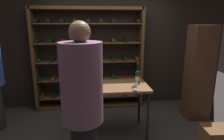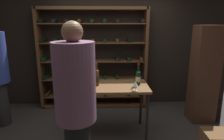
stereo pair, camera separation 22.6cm
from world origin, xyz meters
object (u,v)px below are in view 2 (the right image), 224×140
(tasting_table, at_px, (112,91))
(wine_bottle_black_capsule, at_px, (138,78))
(wine_rack, at_px, (93,59))
(display_cabinet, at_px, (204,75))
(wine_bottle_gold_foil, at_px, (79,80))
(wine_glass_stemmed_center, at_px, (135,84))
(person_guest_plum_blouse, at_px, (76,100))
(wine_bottle_green_slim, at_px, (97,77))

(tasting_table, bearing_deg, wine_bottle_black_capsule, 1.96)
(wine_rack, xyz_separation_m, display_cabinet, (2.11, -0.72, -0.18))
(wine_bottle_gold_foil, distance_m, wine_bottle_black_capsule, 0.94)
(tasting_table, distance_m, wine_glass_stemmed_center, 0.47)
(tasting_table, xyz_separation_m, wine_glass_stemmed_center, (0.34, -0.27, 0.19))
(person_guest_plum_blouse, xyz_separation_m, wine_bottle_green_slim, (0.18, 1.01, -0.03))
(wine_rack, height_order, wine_bottle_black_capsule, wine_rack)
(wine_bottle_gold_foil, relative_size, wine_glass_stemmed_center, 2.64)
(person_guest_plum_blouse, height_order, wine_bottle_black_capsule, person_guest_plum_blouse)
(tasting_table, bearing_deg, wine_bottle_gold_foil, -164.86)
(wine_rack, height_order, display_cabinet, wine_rack)
(wine_rack, xyz_separation_m, wine_bottle_green_slim, (0.14, -1.12, -0.09))
(tasting_table, distance_m, wine_bottle_black_capsule, 0.48)
(person_guest_plum_blouse, distance_m, wine_glass_stemmed_center, 1.07)
(person_guest_plum_blouse, distance_m, display_cabinet, 2.58)
(wine_bottle_green_slim, bearing_deg, wine_rack, 97.21)
(wine_bottle_black_capsule, distance_m, wine_glass_stemmed_center, 0.30)
(tasting_table, relative_size, wine_bottle_green_slim, 3.17)
(wine_rack, bearing_deg, display_cabinet, -18.72)
(display_cabinet, bearing_deg, wine_bottle_green_slim, -168.49)
(wine_rack, relative_size, display_cabinet, 1.28)
(wine_bottle_black_capsule, bearing_deg, tasting_table, -178.04)
(wine_bottle_gold_foil, height_order, wine_glass_stemmed_center, wine_bottle_gold_foil)
(tasting_table, relative_size, person_guest_plum_blouse, 0.63)
(wine_rack, distance_m, wine_bottle_green_slim, 1.13)
(person_guest_plum_blouse, relative_size, wine_bottle_black_capsule, 5.27)
(wine_bottle_gold_foil, height_order, wine_bottle_black_capsule, wine_bottle_gold_foil)
(wine_bottle_green_slim, xyz_separation_m, wine_bottle_black_capsule, (0.67, 0.01, -0.01))
(person_guest_plum_blouse, bearing_deg, display_cabinet, 165.53)
(wine_rack, xyz_separation_m, wine_bottle_gold_foil, (-0.12, -1.26, -0.09))
(person_guest_plum_blouse, xyz_separation_m, display_cabinet, (2.15, 1.41, -0.12))
(display_cabinet, relative_size, wine_glass_stemmed_center, 12.68)
(wine_rack, height_order, wine_glass_stemmed_center, wine_rack)
(wine_bottle_green_slim, distance_m, wine_glass_stemmed_center, 0.65)
(display_cabinet, height_order, wine_glass_stemmed_center, display_cabinet)
(wine_rack, relative_size, wine_bottle_black_capsule, 6.52)
(display_cabinet, height_order, wine_bottle_black_capsule, display_cabinet)
(wine_bottle_green_slim, bearing_deg, wine_bottle_black_capsule, 0.72)
(person_guest_plum_blouse, height_order, wine_bottle_gold_foil, person_guest_plum_blouse)
(tasting_table, bearing_deg, wine_bottle_green_slim, 178.56)
(display_cabinet, height_order, wine_bottle_green_slim, display_cabinet)
(wine_rack, bearing_deg, wine_bottle_gold_foil, -95.30)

